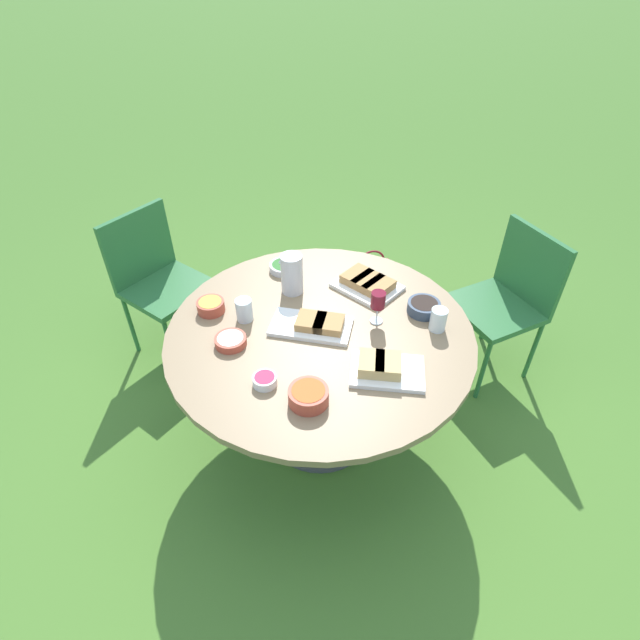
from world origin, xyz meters
The scene contains 18 objects.
ground_plane centered at (0.00, 0.00, 0.00)m, with size 40.00×40.00×0.00m, color #4C7A2D.
dining_table centered at (0.00, 0.00, 0.61)m, with size 1.40×1.40×0.71m.
chair_near_left centered at (-1.15, -0.26, 0.52)m, with size 0.51×0.52×0.89m.
chair_near_right centered at (0.77, -0.92, 0.52)m, with size 0.61×0.60×0.89m.
water_pitcher centered at (0.06, -0.32, 0.81)m, with size 0.12×0.11×0.21m.
wine_glass centered at (-0.27, 0.00, 0.83)m, with size 0.07×0.07×0.16m.
platter_bread_main centered at (-0.19, 0.32, 0.74)m, with size 0.35×0.30×0.07m.
platter_charcuterie centered at (0.02, -0.02, 0.73)m, with size 0.41×0.33×0.06m.
platter_sandwich_side centered at (-0.31, -0.26, 0.74)m, with size 0.37×0.39×0.06m.
bowl_fries centered at (0.47, -0.26, 0.74)m, with size 0.13×0.13×0.06m.
bowl_salad centered at (0.07, -0.52, 0.73)m, with size 0.15×0.15×0.04m.
bowl_olives centered at (-0.51, -0.02, 0.74)m, with size 0.15×0.15×0.05m.
bowl_dip_red centered at (0.29, 0.27, 0.73)m, with size 0.10×0.10×0.04m.
bowl_dip_cream centered at (0.40, 0.00, 0.73)m, with size 0.14×0.14×0.04m.
bowl_roasted_veg centered at (0.14, 0.40, 0.74)m, with size 0.16×0.16×0.07m.
cup_water_near centered at (0.32, -0.16, 0.76)m, with size 0.08×0.08×0.11m.
cup_water_far centered at (-0.52, 0.11, 0.76)m, with size 0.07×0.07×0.11m.
handbag centered at (-0.64, -1.11, 0.13)m, with size 0.30×0.14×0.37m.
Camera 1 is at (0.40, 1.66, 2.20)m, focal length 28.00 mm.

